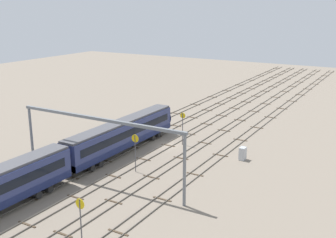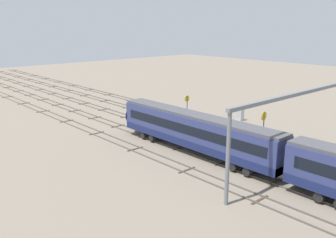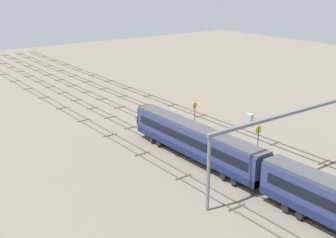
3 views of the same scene
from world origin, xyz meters
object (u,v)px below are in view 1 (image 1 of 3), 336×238
(speed_sign_near_foreground, at_px, (135,147))
(overhead_gantry, at_px, (98,132))
(speed_sign_far_trackside, at_px, (80,214))
(speed_sign_distant_end, at_px, (183,124))
(relay_cabinet, at_px, (243,154))

(speed_sign_near_foreground, bearing_deg, overhead_gantry, 163.53)
(speed_sign_near_foreground, distance_m, speed_sign_far_trackside, 18.12)
(speed_sign_near_foreground, xyz_separation_m, speed_sign_far_trackside, (-17.18, -5.75, -0.37))
(overhead_gantry, relative_size, speed_sign_distant_end, 4.59)
(speed_sign_far_trackside, bearing_deg, speed_sign_distant_end, 10.55)
(speed_sign_distant_end, bearing_deg, relay_cabinet, -98.25)
(overhead_gantry, distance_m, relay_cabinet, 21.85)
(speed_sign_near_foreground, bearing_deg, relay_cabinet, -43.22)
(speed_sign_far_trackside, xyz_separation_m, speed_sign_distant_end, (30.28, 5.64, 0.28))
(speed_sign_far_trackside, bearing_deg, speed_sign_near_foreground, 18.52)
(speed_sign_far_trackside, xyz_separation_m, relay_cabinet, (28.72, -5.10, -2.22))
(overhead_gantry, relative_size, speed_sign_far_trackside, 5.17)
(speed_sign_far_trackside, height_order, relay_cabinet, speed_sign_far_trackside)
(speed_sign_far_trackside, relative_size, speed_sign_distant_end, 0.89)
(overhead_gantry, xyz_separation_m, relay_cabinet, (16.97, -12.45, -5.85))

